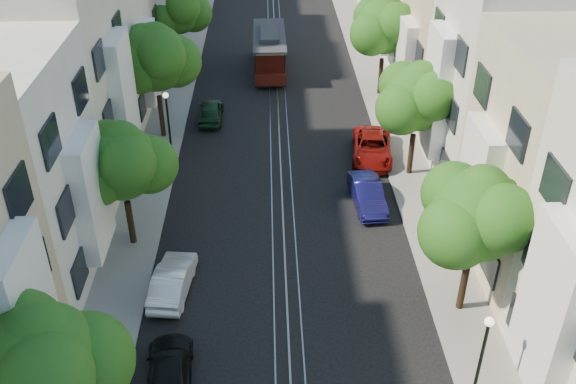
{
  "coord_description": "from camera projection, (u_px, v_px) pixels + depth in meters",
  "views": [
    {
      "loc": [
        -0.62,
        -10.77,
        18.61
      ],
      "look_at": [
        0.22,
        14.9,
        2.2
      ],
      "focal_mm": 40.0,
      "sensor_mm": 36.0,
      "label": 1
    }
  ],
  "objects": [
    {
      "name": "ground",
      "position": [
        278.0,
        114.0,
        42.69
      ],
      "size": [
        200.0,
        200.0,
        0.0
      ],
      "primitive_type": "plane",
      "color": "black",
      "rests_on": "ground"
    },
    {
      "name": "sidewalk_east",
      "position": [
        387.0,
        112.0,
        42.85
      ],
      "size": [
        2.5,
        80.0,
        0.12
      ],
      "primitive_type": "cube",
      "color": "gray",
      "rests_on": "ground"
    },
    {
      "name": "sidewalk_west",
      "position": [
        169.0,
        115.0,
        42.46
      ],
      "size": [
        2.5,
        80.0,
        0.12
      ],
      "primitive_type": "cube",
      "color": "gray",
      "rests_on": "ground"
    },
    {
      "name": "rail_left",
      "position": [
        270.0,
        114.0,
        42.67
      ],
      "size": [
        0.06,
        80.0,
        0.02
      ],
      "primitive_type": "cube",
      "color": "gray",
      "rests_on": "ground"
    },
    {
      "name": "rail_slot",
      "position": [
        278.0,
        114.0,
        42.68
      ],
      "size": [
        0.06,
        80.0,
        0.02
      ],
      "primitive_type": "cube",
      "color": "gray",
      "rests_on": "ground"
    },
    {
      "name": "rail_right",
      "position": [
        287.0,
        114.0,
        42.7
      ],
      "size": [
        0.06,
        80.0,
        0.02
      ],
      "primitive_type": "cube",
      "color": "gray",
      "rests_on": "ground"
    },
    {
      "name": "lane_line",
      "position": [
        278.0,
        114.0,
        42.69
      ],
      "size": [
        0.08,
        80.0,
        0.01
      ],
      "primitive_type": "cube",
      "color": "tan",
      "rests_on": "ground"
    },
    {
      "name": "townhouses_east",
      "position": [
        467.0,
        37.0,
        40.15
      ],
      "size": [
        7.75,
        72.0,
        12.0
      ],
      "color": "beige",
      "rests_on": "ground"
    },
    {
      "name": "townhouses_west",
      "position": [
        86.0,
        43.0,
        39.55
      ],
      "size": [
        7.75,
        72.0,
        11.76
      ],
      "color": "silver",
      "rests_on": "ground"
    },
    {
      "name": "tree_e_b",
      "position": [
        478.0,
        216.0,
        24.31
      ],
      "size": [
        4.93,
        4.08,
        6.68
      ],
      "color": "black",
      "rests_on": "ground"
    },
    {
      "name": "tree_e_c",
      "position": [
        419.0,
        99.0,
        33.65
      ],
      "size": [
        4.84,
        3.99,
        6.52
      ],
      "color": "black",
      "rests_on": "ground"
    },
    {
      "name": "tree_e_d",
      "position": [
        385.0,
        27.0,
        42.77
      ],
      "size": [
        5.01,
        4.16,
        6.85
      ],
      "color": "black",
      "rests_on": "ground"
    },
    {
      "name": "tree_w_a",
      "position": [
        42.0,
        368.0,
        18.02
      ],
      "size": [
        4.93,
        4.08,
        6.68
      ],
      "color": "black",
      "rests_on": "ground"
    },
    {
      "name": "tree_w_b",
      "position": [
        122.0,
        164.0,
        28.31
      ],
      "size": [
        4.72,
        3.87,
        6.27
      ],
      "color": "black",
      "rests_on": "ground"
    },
    {
      "name": "tree_w_c",
      "position": [
        156.0,
        59.0,
        37.21
      ],
      "size": [
        5.13,
        4.28,
        7.09
      ],
      "color": "black",
      "rests_on": "ground"
    },
    {
      "name": "tree_w_d",
      "position": [
        178.0,
        11.0,
        46.73
      ],
      "size": [
        4.84,
        3.99,
        6.52
      ],
      "color": "black",
      "rests_on": "ground"
    },
    {
      "name": "lamp_east",
      "position": [
        483.0,
        350.0,
        21.11
      ],
      "size": [
        0.32,
        0.32,
        4.16
      ],
      "color": "black",
      "rests_on": "ground"
    },
    {
      "name": "lamp_west",
      "position": [
        168.0,
        116.0,
        35.93
      ],
      "size": [
        0.32,
        0.32,
        4.16
      ],
      "color": "black",
      "rests_on": "ground"
    },
    {
      "name": "cable_car",
      "position": [
        269.0,
        49.0,
        48.15
      ],
      "size": [
        2.43,
        7.62,
        2.92
      ],
      "rotation": [
        0.0,
        0.0,
        0.01
      ],
      "color": "black",
      "rests_on": "ground"
    },
    {
      "name": "parked_car_e_mid",
      "position": [
        367.0,
        194.0,
        33.14
      ],
      "size": [
        1.73,
        4.14,
        1.33
      ],
      "primitive_type": "imported",
      "rotation": [
        0.0,
        0.0,
        0.08
      ],
      "color": "#0D0C40",
      "rests_on": "ground"
    },
    {
      "name": "parked_car_e_far",
      "position": [
        372.0,
        147.0,
        37.37
      ],
      "size": [
        2.85,
        5.13,
        1.36
      ],
      "primitive_type": "imported",
      "rotation": [
        0.0,
        0.0,
        -0.13
      ],
      "color": "maroon",
      "rests_on": "ground"
    },
    {
      "name": "parked_car_w_near",
      "position": [
        170.0,
        371.0,
        23.29
      ],
      "size": [
        1.99,
        4.21,
        1.19
      ],
      "primitive_type": "imported",
      "rotation": [
        0.0,
        0.0,
        3.22
      ],
      "color": "black",
      "rests_on": "ground"
    },
    {
      "name": "parked_car_w_mid",
      "position": [
        173.0,
        280.0,
        27.45
      ],
      "size": [
        1.8,
        4.08,
        1.3
      ],
      "primitive_type": "imported",
      "rotation": [
        0.0,
        0.0,
        3.03
      ],
      "color": "silver",
      "rests_on": "ground"
    },
    {
      "name": "parked_car_w_far",
      "position": [
        211.0,
        111.0,
        41.61
      ],
      "size": [
        1.54,
        3.81,
        1.3
      ],
      "primitive_type": "imported",
      "rotation": [
        0.0,
        0.0,
        3.14
      ],
      "color": "#16371D",
      "rests_on": "ground"
    }
  ]
}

